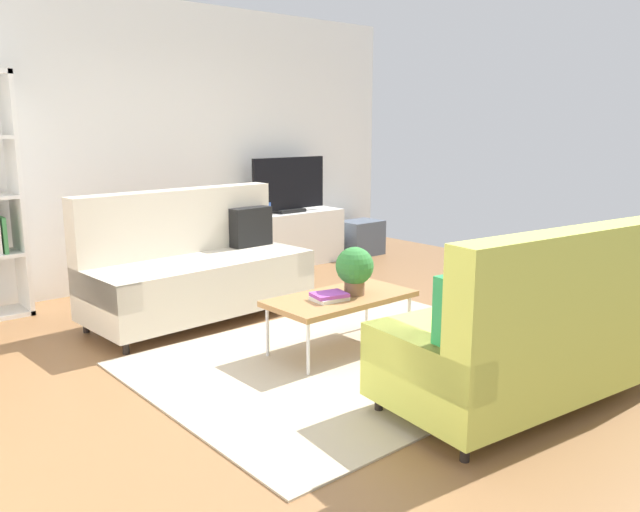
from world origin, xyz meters
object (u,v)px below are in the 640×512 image
bottle_0 (261,207)px  bottle_1 (269,209)px  storage_trunk (361,238)px  potted_plant (355,268)px  coffee_table (341,299)px  tv (289,186)px  tv_console (288,239)px  table_book_0 (329,298)px  couch_beige (196,268)px  couch_green (536,332)px  vase_0 (245,210)px

bottle_0 → bottle_1: size_ratio=1.33×
storage_trunk → potted_plant: size_ratio=1.46×
coffee_table → storage_trunk: bearing=43.5°
tv → storage_trunk: (1.10, -0.08, -0.73)m
tv_console → table_book_0: bearing=-122.3°
tv → coffee_table: bearing=-120.5°
tv → storage_trunk: size_ratio=1.92×
tv → table_book_0: bearing=-122.5°
coffee_table → table_book_0: 0.15m
potted_plant → bottle_0: 2.75m
bottle_0 → storage_trunk: bearing=-2.3°
couch_beige → tv_console: (1.89, 1.15, -0.12)m
bottle_1 → tv: bearing=3.7°
couch_green → tv_console: couch_green is taller
couch_green → bottle_0: bearing=85.0°
tv → couch_beige: bearing=-149.3°
tv → potted_plant: tv is taller
coffee_table → vase_0: (0.92, 2.62, 0.32)m
tv_console → potted_plant: bearing=-118.3°
couch_green → tv_console: 4.17m
storage_trunk → table_book_0: bearing=-137.6°
bottle_0 → potted_plant: bearing=-111.0°
tv_console → tv: bearing=-90.0°
tv → bottle_0: (-0.42, -0.02, -0.22)m
vase_0 → couch_green: bearing=-99.1°
tv_console → storage_trunk: (1.10, -0.10, -0.10)m
bottle_0 → couch_green: bearing=-101.6°
couch_green → potted_plant: bearing=103.8°
storage_trunk → bottle_0: 1.60m
coffee_table → bottle_1: bottle_1 is taller
couch_beige → couch_green: bearing=100.1°
tv → bottle_1: tv is taller
couch_green → bottle_0: 4.04m
potted_plant → tv_console: bearing=61.7°
tv_console → coffee_table: bearing=-120.3°
potted_plant → vase_0: bearing=72.8°
coffee_table → bottle_1: bearing=64.7°
storage_trunk → bottle_1: (-1.41, 0.06, 0.49)m
potted_plant → bottle_0: size_ratio=1.86×
couch_green → storage_trunk: couch_green is taller
couch_green → vase_0: 4.10m
tv_console → bottle_1: 0.50m
vase_0 → bottle_0: size_ratio=0.71×
couch_green → tv_console: size_ratio=1.42×
potted_plant → vase_0: potted_plant is taller
storage_trunk → potted_plant: bearing=-134.9°
table_book_0 → vase_0: 2.87m
coffee_table → storage_trunk: (2.60, 2.47, -0.17)m
potted_plant → vase_0: (0.82, 2.66, 0.09)m
couch_green → table_book_0: couch_green is taller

